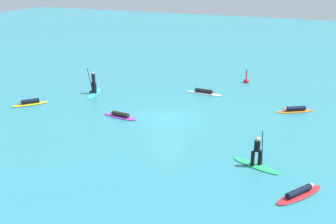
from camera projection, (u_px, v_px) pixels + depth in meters
The scene contains 9 objects.
ground_plane at pixel (168, 119), 28.61m from camera, with size 120.00×120.00×0.00m, color teal.
surfer_on_purple_board at pixel (120, 115), 28.83m from camera, with size 2.80×0.97×0.40m.
surfer_on_yellow_board at pixel (30, 103), 31.42m from camera, with size 2.28×2.47×0.45m.
surfer_on_white_board at pixel (204, 92), 34.09m from camera, with size 3.20×0.76×0.40m.
surfer_on_green_board at pixel (256, 159), 21.76m from camera, with size 2.82×1.59×2.05m.
surfer_on_orange_board at pixel (295, 110), 29.93m from camera, with size 2.76×2.06×0.42m.
surfer_on_red_board at pixel (299, 193), 19.09m from camera, with size 2.18×2.87×0.40m.
surfer_on_teal_board at pixel (94, 88), 33.98m from camera, with size 1.51×3.18×2.19m.
marker_buoy at pixel (246, 81), 37.26m from camera, with size 0.50×0.50×1.34m.
Camera 1 is at (10.48, -24.62, 10.12)m, focal length 44.29 mm.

